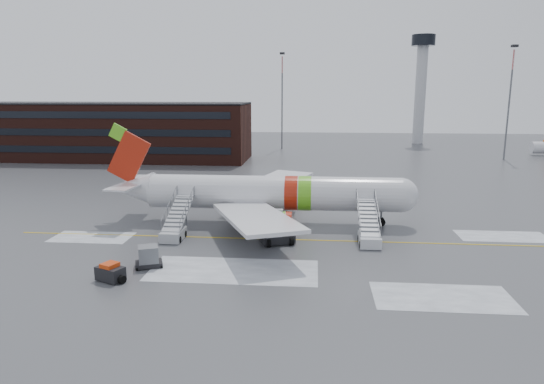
# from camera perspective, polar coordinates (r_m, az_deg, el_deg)

# --- Properties ---
(ground) EXTENTS (260.00, 260.00, 0.00)m
(ground) POSITION_cam_1_polar(r_m,az_deg,el_deg) (49.95, 4.21, -5.32)
(ground) COLOR #494C4F
(ground) RESTS_ON ground
(airliner) EXTENTS (35.03, 32.97, 11.18)m
(airliner) POSITION_cam_1_polar(r_m,az_deg,el_deg) (54.38, -0.81, -0.15)
(airliner) COLOR silver
(airliner) RESTS_ON ground
(airstair_fwd) EXTENTS (2.05, 7.70, 3.48)m
(airstair_fwd) POSITION_cam_1_polar(r_m,az_deg,el_deg) (48.64, 11.32, -4.69)
(airstair_fwd) COLOR silver
(airstair_fwd) RESTS_ON ground
(airstair_aft) EXTENTS (2.05, 7.70, 3.48)m
(airstair_aft) POSITION_cam_1_polar(r_m,az_deg,el_deg) (50.32, -11.32, -4.13)
(airstair_aft) COLOR #A4A7AB
(airstair_aft) RESTS_ON ground
(pushback_tug) EXTENTS (3.60, 3.18, 1.83)m
(pushback_tug) POSITION_cam_1_polar(r_m,az_deg,el_deg) (47.45, 0.41, -5.19)
(pushback_tug) COLOR black
(pushback_tug) RESTS_ON ground
(uld_container) EXTENTS (2.66, 2.31, 1.82)m
(uld_container) POSITION_cam_1_polar(r_m,az_deg,el_deg) (42.75, -14.32, -7.44)
(uld_container) COLOR black
(uld_container) RESTS_ON ground
(baggage_tractor) EXTENTS (2.98, 2.06, 1.46)m
(baggage_tractor) POSITION_cam_1_polar(r_m,az_deg,el_deg) (40.67, -18.49, -9.04)
(baggage_tractor) COLOR black
(baggage_tractor) RESTS_ON ground
(terminal_building) EXTENTS (62.00, 16.11, 12.30)m
(terminal_building) POSITION_cam_1_polar(r_m,az_deg,el_deg) (112.70, -18.94, 6.83)
(terminal_building) COLOR #3F1E16
(terminal_building) RESTS_ON ground
(control_tower) EXTENTS (6.40, 6.40, 30.00)m
(control_tower) POSITION_cam_1_polar(r_m,az_deg,el_deg) (145.81, 17.16, 12.86)
(control_tower) COLOR #B2B5BA
(control_tower) RESTS_ON ground
(light_mast_far_ne) EXTENTS (1.20, 1.20, 24.25)m
(light_mast_far_ne) POSITION_cam_1_polar(r_m,az_deg,el_deg) (117.31, 26.19, 10.18)
(light_mast_far_ne) COLOR #595B60
(light_mast_far_ne) RESTS_ON ground
(light_mast_far_n) EXTENTS (1.20, 1.20, 24.25)m
(light_mast_far_n) POSITION_cam_1_polar(r_m,az_deg,el_deg) (126.05, 1.20, 11.38)
(light_mast_far_n) COLOR #595B60
(light_mast_far_n) RESTS_ON ground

